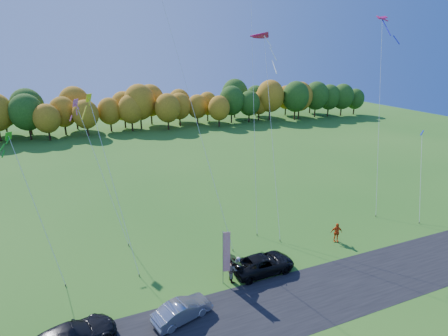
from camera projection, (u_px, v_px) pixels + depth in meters
name	position (u px, v px, depth m)	size (l,w,h in m)	color
ground	(253.00, 274.00, 27.71)	(160.00, 160.00, 0.00)	#255F19
asphalt_strip	(279.00, 306.00, 24.20)	(90.00, 6.00, 0.01)	black
tree_line	(138.00, 132.00, 75.89)	(116.00, 12.00, 10.00)	#1E4711
black_suv	(263.00, 264.00, 27.81)	(2.36, 5.12, 1.42)	black
silver_sedan	(182.00, 310.00, 22.88)	(1.41, 4.03, 1.33)	#9A999E
person_tailgate_a	(239.00, 267.00, 27.18)	(0.62, 0.41, 1.71)	white
person_tailgate_b	(233.00, 269.00, 26.64)	(0.94, 0.74, 1.94)	gray
person_east	(336.00, 232.00, 32.12)	(1.09, 0.45, 1.85)	#D04913
feather_flag	(226.00, 251.00, 25.81)	(0.57, 0.18, 4.44)	#999999
kite_delta_blue	(189.00, 96.00, 30.47)	(5.72, 11.46, 27.08)	#4C3F33
kite_parafoil_orange	(253.00, 74.00, 34.26)	(5.57, 11.62, 29.55)	#4C3F33
kite_delta_red	(271.00, 128.00, 34.16)	(4.24, 10.74, 19.97)	#4C3F33
kite_parafoil_rainbow	(379.00, 113.00, 38.45)	(7.04, 8.72, 20.89)	#4C3F33
kite_diamond_yellow	(113.00, 184.00, 27.69)	(2.55, 6.98, 13.88)	#4C3F33
kite_diamond_green	(37.00, 211.00, 25.69)	(2.98, 4.43, 11.59)	#4C3F33
kite_diamond_pink	(101.00, 172.00, 32.39)	(3.56, 7.99, 12.82)	#4C3F33
kite_diamond_blue_low	(421.00, 176.00, 36.96)	(4.20, 4.90, 8.82)	#4C3F33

